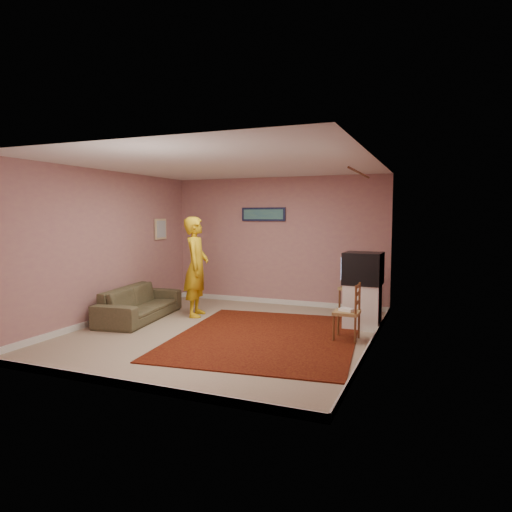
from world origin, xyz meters
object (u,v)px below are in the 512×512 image
at_px(crt_tv, 363,268).
at_px(chair_a, 353,282).
at_px(person, 196,267).
at_px(tv_cabinet, 362,306).
at_px(chair_b, 347,305).
at_px(sofa, 140,303).

relative_size(crt_tv, chair_a, 1.17).
height_order(crt_tv, person, person).
bearing_deg(tv_cabinet, crt_tv, 178.17).
relative_size(chair_a, chair_b, 1.17).
xyz_separation_m(chair_a, person, (-2.62, -1.24, 0.30)).
bearing_deg(crt_tv, tv_cabinet, 0.00).
xyz_separation_m(chair_b, person, (-2.85, 0.60, 0.39)).
relative_size(crt_tv, person, 0.35).
bearing_deg(chair_b, sofa, -90.14).
bearing_deg(chair_a, sofa, -138.85).
relative_size(tv_cabinet, person, 0.40).
xyz_separation_m(chair_b, sofa, (-3.65, -0.00, -0.23)).
xyz_separation_m(crt_tv, chair_a, (-0.32, 1.00, -0.37)).
height_order(chair_b, person, person).
height_order(chair_a, person, person).
height_order(crt_tv, chair_a, crt_tv).
bearing_deg(chair_b, tv_cabinet, 173.33).
height_order(sofa, person, person).
height_order(chair_b, sofa, chair_b).
height_order(crt_tv, sofa, crt_tv).
bearing_deg(chair_a, chair_b, -70.04).
height_order(crt_tv, chair_b, crt_tv).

